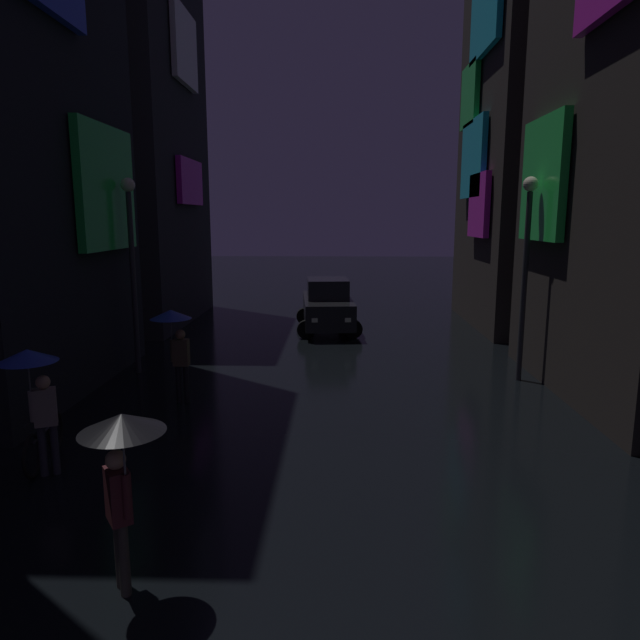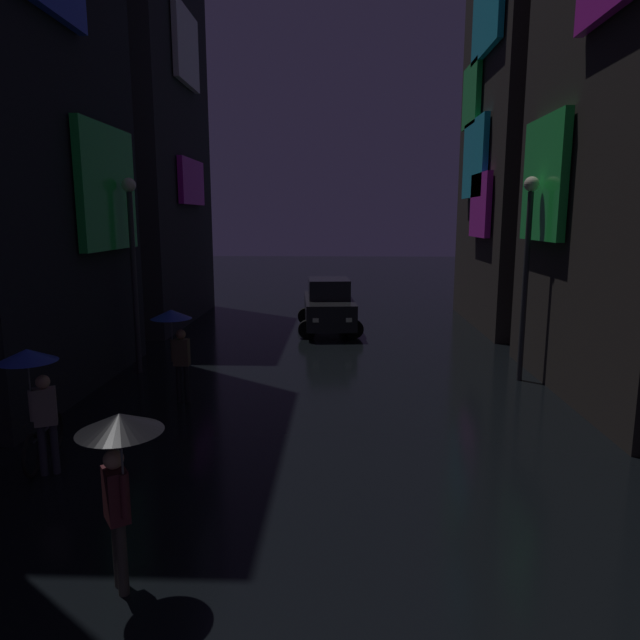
% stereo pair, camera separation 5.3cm
% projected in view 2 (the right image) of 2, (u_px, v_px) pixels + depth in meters
% --- Properties ---
extents(building_left_far, '(4.25, 7.63, 14.33)m').
position_uv_depth(building_left_far, '(135.00, 136.00, 21.73)').
color(building_left_far, '#232328').
rests_on(building_left_far, ground).
extents(building_right_far, '(4.25, 7.15, 14.06)m').
position_uv_depth(building_right_far, '(534.00, 136.00, 20.96)').
color(building_right_far, '#2D2826').
rests_on(building_right_far, ground).
extents(pedestrian_near_crossing_blue, '(0.90, 0.90, 2.12)m').
position_uv_depth(pedestrian_near_crossing_blue, '(33.00, 376.00, 8.90)').
color(pedestrian_near_crossing_blue, '#2D2D38').
rests_on(pedestrian_near_crossing_blue, ground).
extents(pedestrian_far_right_black, '(0.90, 0.90, 2.12)m').
position_uv_depth(pedestrian_far_right_black, '(119.00, 453.00, 6.02)').
color(pedestrian_far_right_black, '#38332D').
rests_on(pedestrian_far_right_black, ground).
extents(pedestrian_midstreet_centre_blue, '(0.90, 0.90, 2.12)m').
position_uv_depth(pedestrian_midstreet_centre_blue, '(175.00, 330.00, 12.58)').
color(pedestrian_midstreet_centre_blue, black).
rests_on(pedestrian_midstreet_centre_blue, ground).
extents(bicycle_parked_at_storefront, '(0.33, 1.81, 0.96)m').
position_uv_depth(bicycle_parked_at_storefront, '(44.00, 440.00, 9.67)').
color(bicycle_parked_at_storefront, black).
rests_on(bicycle_parked_at_storefront, ground).
extents(car_distant, '(2.48, 4.26, 1.92)m').
position_uv_depth(car_distant, '(329.00, 306.00, 20.78)').
color(car_distant, black).
rests_on(car_distant, ground).
extents(streetlamp_left_far, '(0.36, 0.36, 5.11)m').
position_uv_depth(streetlamp_left_far, '(133.00, 252.00, 14.79)').
color(streetlamp_left_far, '#2D2D33').
rests_on(streetlamp_left_far, ground).
extents(streetlamp_right_far, '(0.36, 0.36, 5.09)m').
position_uv_depth(streetlamp_right_far, '(527.00, 254.00, 14.03)').
color(streetlamp_right_far, '#2D2D33').
rests_on(streetlamp_right_far, ground).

